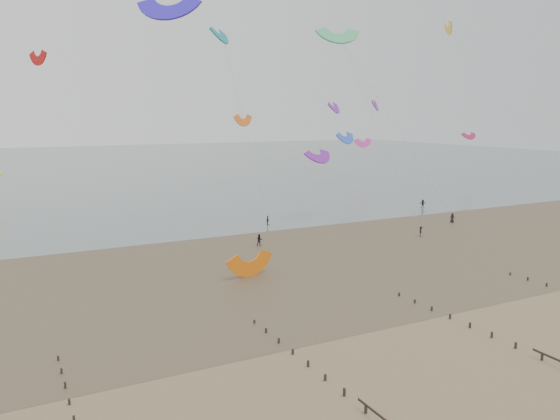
{
  "coord_description": "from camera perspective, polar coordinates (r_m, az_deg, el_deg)",
  "views": [
    {
      "loc": [
        -35.01,
        -34.44,
        20.21
      ],
      "look_at": [
        -2.96,
        28.0,
        8.0
      ],
      "focal_mm": 35.0,
      "sensor_mm": 36.0,
      "label": 1
    }
  ],
  "objects": [
    {
      "name": "ground",
      "position": [
        53.11,
        17.33,
        -12.97
      ],
      "size": [
        500.0,
        500.0,
        0.0
      ],
      "primitive_type": "plane",
      "color": "brown",
      "rests_on": "ground"
    },
    {
      "name": "sea_and_shore",
      "position": [
        78.13,
        -2.89,
        -5.13
      ],
      "size": [
        500.0,
        665.0,
        0.03
      ],
      "color": "#475654",
      "rests_on": "ground"
    },
    {
      "name": "kitesurfers",
      "position": [
        104.55,
        10.07,
        -0.94
      ],
      "size": [
        157.63,
        23.49,
        1.88
      ],
      "color": "black",
      "rests_on": "ground"
    },
    {
      "name": "grounded_kite",
      "position": [
        70.07,
        -3.1,
        -6.91
      ],
      "size": [
        6.77,
        5.79,
        3.24
      ],
      "primitive_type": null,
      "rotation": [
        1.54,
        0.0,
        0.22
      ],
      "color": "orange",
      "rests_on": "ground"
    },
    {
      "name": "kites_airborne",
      "position": [
        134.66,
        -14.66,
        9.91
      ],
      "size": [
        249.63,
        129.25,
        40.66
      ],
      "color": "red",
      "rests_on": "ground"
    }
  ]
}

